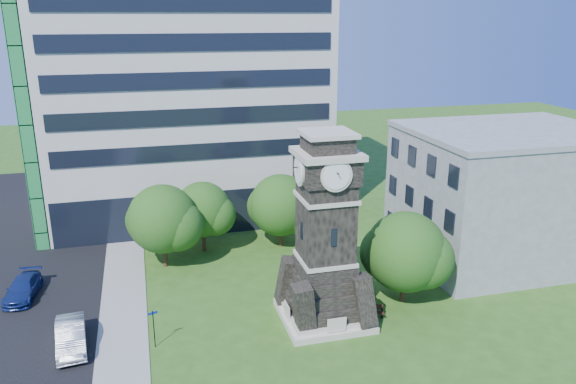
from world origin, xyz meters
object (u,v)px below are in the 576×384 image
object	(u,v)px
clock_tower	(325,242)
car_street_north	(23,288)
park_bench	(369,311)
street_sign	(154,325)
car_east_lot	(480,273)
car_street_mid	(71,336)

from	to	relation	value
clock_tower	car_street_north	size ratio (longest dim) A/B	2.70
park_bench	street_sign	world-z (taller)	street_sign
clock_tower	park_bench	xyz separation A→B (m)	(2.82, -0.77, -4.77)
clock_tower	car_east_lot	bearing A→B (deg)	8.47
car_street_north	clock_tower	bearing A→B (deg)	-16.79
car_east_lot	park_bench	world-z (taller)	car_east_lot
car_street_mid	park_bench	world-z (taller)	car_street_mid
car_street_north	car_east_lot	world-z (taller)	car_east_lot
car_street_mid	car_street_north	world-z (taller)	car_street_mid
car_street_north	street_sign	xyz separation A→B (m)	(8.57, -8.65, 0.83)
car_street_mid	street_sign	size ratio (longest dim) A/B	1.94
car_street_mid	car_street_north	size ratio (longest dim) A/B	1.02
street_sign	car_street_mid	bearing A→B (deg)	148.55
clock_tower	car_street_north	distance (m)	21.33
park_bench	clock_tower	bearing A→B (deg)	-175.22
car_east_lot	park_bench	size ratio (longest dim) A/B	2.95
car_east_lot	street_sign	distance (m)	23.32
clock_tower	street_sign	xyz separation A→B (m)	(-10.63, -0.59, -3.79)
clock_tower	park_bench	distance (m)	5.59
clock_tower	car_street_mid	world-z (taller)	clock_tower
park_bench	car_street_mid	bearing A→B (deg)	-164.35
car_street_mid	car_east_lot	world-z (taller)	car_east_lot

